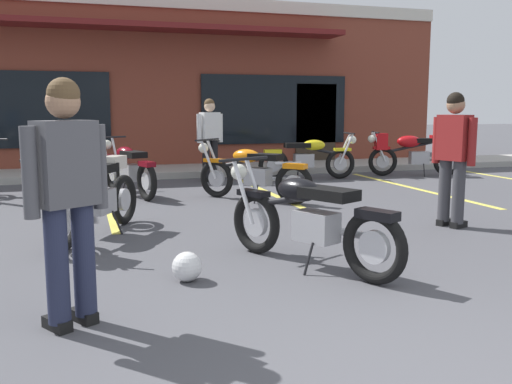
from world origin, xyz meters
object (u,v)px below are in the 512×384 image
object	(u,v)px
motorcycle_blue_standard	(91,193)
person_in_shorts_foreground	(67,189)
motorcycle_red_sportbike	(128,168)
helmet_on_pavement	(187,267)
person_by_back_row	(453,151)
person_in_black_shirt	(210,135)
motorcycle_cream_vintage	(410,152)
motorcycle_orange_scrambler	(252,172)
motorcycle_black_cruiser	(308,157)
motorcycle_foreground_classic	(308,218)

from	to	relation	value
motorcycle_blue_standard	person_in_shorts_foreground	size ratio (longest dim) A/B	1.14
motorcycle_red_sportbike	helmet_on_pavement	distance (m)	5.16
motorcycle_blue_standard	person_by_back_row	xyz separation A→B (m)	(4.32, -0.65, 0.42)
motorcycle_blue_standard	person_in_black_shirt	bearing A→B (deg)	62.62
person_in_black_shirt	person_in_shorts_foreground	size ratio (longest dim) A/B	1.00
motorcycle_red_sportbike	motorcycle_cream_vintage	xyz separation A→B (m)	(6.17, 1.06, 0.07)
motorcycle_red_sportbike	person_by_back_row	bearing A→B (deg)	-46.78
motorcycle_orange_scrambler	person_by_back_row	world-z (taller)	person_by_back_row
motorcycle_black_cruiser	motorcycle_cream_vintage	distance (m)	2.40
motorcycle_orange_scrambler	motorcycle_foreground_classic	bearing A→B (deg)	-99.19
motorcycle_cream_vintage	person_in_black_shirt	xyz separation A→B (m)	(-4.41, 0.42, 0.42)
motorcycle_red_sportbike	motorcycle_orange_scrambler	distance (m)	2.20
motorcycle_black_cruiser	motorcycle_blue_standard	distance (m)	6.22
motorcycle_foreground_classic	motorcycle_black_cruiser	distance (m)	6.65
person_in_shorts_foreground	person_by_back_row	world-z (taller)	same
motorcycle_blue_standard	motorcycle_orange_scrambler	bearing A→B (deg)	38.85
person_in_black_shirt	helmet_on_pavement	world-z (taller)	person_in_black_shirt
helmet_on_pavement	motorcycle_blue_standard	bearing A→B (deg)	111.07
motorcycle_red_sportbike	person_by_back_row	size ratio (longest dim) A/B	1.22
motorcycle_red_sportbike	person_in_shorts_foreground	size ratio (longest dim) A/B	1.22
motorcycle_orange_scrambler	person_by_back_row	distance (m)	3.27
motorcycle_cream_vintage	helmet_on_pavement	bearing A→B (deg)	-134.52
motorcycle_orange_scrambler	person_in_black_shirt	bearing A→B (deg)	92.13
motorcycle_red_sportbike	person_in_black_shirt	world-z (taller)	person_in_black_shirt
motorcycle_red_sportbike	motorcycle_blue_standard	world-z (taller)	same
person_in_shorts_foreground	motorcycle_orange_scrambler	bearing A→B (deg)	60.29
motorcycle_red_sportbike	person_by_back_row	world-z (taller)	person_by_back_row
motorcycle_blue_standard	motorcycle_foreground_classic	bearing A→B (deg)	-43.31
person_in_shorts_foreground	helmet_on_pavement	size ratio (longest dim) A/B	6.44
motorcycle_cream_vintage	helmet_on_pavement	size ratio (longest dim) A/B	7.91
motorcycle_cream_vintage	person_by_back_row	distance (m)	5.56
motorcycle_cream_vintage	motorcycle_red_sportbike	bearing A→B (deg)	-170.27
motorcycle_black_cruiser	person_by_back_row	xyz separation A→B (m)	(-0.14, -5.00, 0.49)
person_in_shorts_foreground	person_in_black_shirt	bearing A→B (deg)	70.57
motorcycle_red_sportbike	motorcycle_cream_vintage	distance (m)	6.26
motorcycle_blue_standard	person_in_black_shirt	distance (m)	5.31
motorcycle_red_sportbike	motorcycle_cream_vintage	size ratio (longest dim) A/B	0.99
motorcycle_cream_vintage	person_in_shorts_foreground	bearing A→B (deg)	-135.12
motorcycle_orange_scrambler	motorcycle_red_sportbike	bearing A→B (deg)	147.56
helmet_on_pavement	person_by_back_row	bearing A→B (deg)	19.60
person_in_black_shirt	helmet_on_pavement	distance (m)	6.89
motorcycle_orange_scrambler	helmet_on_pavement	world-z (taller)	motorcycle_orange_scrambler
person_in_shorts_foreground	person_by_back_row	size ratio (longest dim) A/B	1.00
motorcycle_foreground_classic	motorcycle_red_sportbike	xyz separation A→B (m)	(-1.24, 5.02, 0.00)
person_in_black_shirt	person_by_back_row	bearing A→B (deg)	-70.63
motorcycle_orange_scrambler	motorcycle_cream_vintage	bearing A→B (deg)	27.44
person_in_shorts_foreground	motorcycle_cream_vintage	bearing A→B (deg)	44.88
motorcycle_foreground_classic	motorcycle_blue_standard	xyz separation A→B (m)	(-1.91, 1.80, 0.07)
motorcycle_cream_vintage	person_in_shorts_foreground	xyz separation A→B (m)	(-7.03, -7.00, 0.42)
person_in_shorts_foreground	motorcycle_red_sportbike	bearing A→B (deg)	81.78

